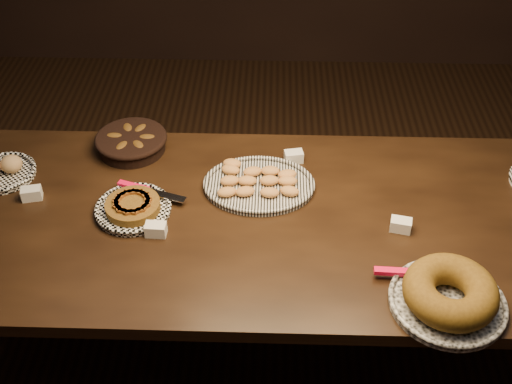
{
  "coord_description": "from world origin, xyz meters",
  "views": [
    {
      "loc": [
        0.01,
        -1.66,
        2.26
      ],
      "look_at": [
        -0.04,
        0.05,
        0.82
      ],
      "focal_mm": 45.0,
      "sensor_mm": 36.0,
      "label": 1
    }
  ],
  "objects_px": {
    "madeleine_platter": "(258,183)",
    "bundt_cake_plate": "(449,295)",
    "apple_tart_plate": "(133,207)",
    "buffet_table": "(266,232)"
  },
  "relations": [
    {
      "from": "madeleine_platter",
      "to": "bundt_cake_plate",
      "type": "distance_m",
      "value": 0.8
    },
    {
      "from": "apple_tart_plate",
      "to": "madeleine_platter",
      "type": "bearing_deg",
      "value": 6.05
    },
    {
      "from": "madeleine_platter",
      "to": "apple_tart_plate",
      "type": "bearing_deg",
      "value": -167.46
    },
    {
      "from": "buffet_table",
      "to": "madeleine_platter",
      "type": "xyz_separation_m",
      "value": [
        -0.03,
        0.16,
        0.09
      ]
    },
    {
      "from": "bundt_cake_plate",
      "to": "buffet_table",
      "type": "bearing_deg",
      "value": 126.18
    },
    {
      "from": "apple_tart_plate",
      "to": "bundt_cake_plate",
      "type": "bearing_deg",
      "value": -33.77
    },
    {
      "from": "buffet_table",
      "to": "madeleine_platter",
      "type": "distance_m",
      "value": 0.19
    },
    {
      "from": "buffet_table",
      "to": "apple_tart_plate",
      "type": "height_order",
      "value": "apple_tart_plate"
    },
    {
      "from": "apple_tart_plate",
      "to": "madeleine_platter",
      "type": "height_order",
      "value": "apple_tart_plate"
    },
    {
      "from": "buffet_table",
      "to": "bundt_cake_plate",
      "type": "height_order",
      "value": "bundt_cake_plate"
    }
  ]
}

